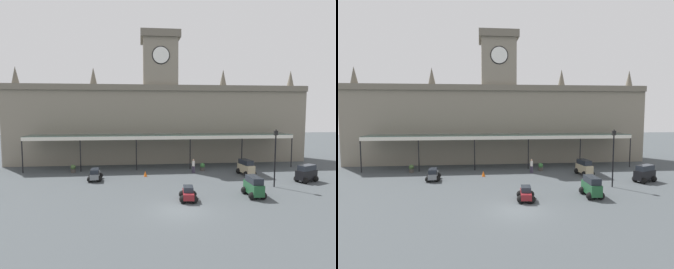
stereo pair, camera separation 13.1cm
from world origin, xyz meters
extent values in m
plane|color=#3F4548|center=(0.00, 0.00, 0.00)|extent=(140.00, 140.00, 0.00)
cube|color=gray|center=(0.00, 20.74, 5.48)|extent=(42.11, 5.49, 10.96)
cube|color=#6C6558|center=(0.00, 17.84, 10.56)|extent=(42.11, 0.30, 0.80)
cube|color=gray|center=(0.00, 20.74, 14.20)|extent=(4.80, 4.80, 6.48)
cube|color=#665F53|center=(0.00, 20.74, 17.94)|extent=(5.50, 5.50, 1.00)
cylinder|color=white|center=(0.00, 18.28, 14.98)|extent=(2.20, 0.12, 2.20)
cylinder|color=black|center=(0.00, 18.32, 14.98)|extent=(2.46, 0.06, 2.46)
cone|color=#5F594E|center=(-20.06, 20.74, 12.26)|extent=(1.10, 1.10, 2.60)
cone|color=#5F594E|center=(-9.48, 20.74, 12.26)|extent=(1.10, 1.10, 2.60)
cone|color=#5F594E|center=(9.48, 20.74, 12.26)|extent=(1.10, 1.10, 2.60)
cone|color=#5F594E|center=(20.06, 20.74, 12.26)|extent=(1.10, 1.10, 2.60)
cube|color=#38564C|center=(0.00, 15.79, 4.27)|extent=(33.93, 3.20, 0.16)
cube|color=silver|center=(0.00, 14.19, 4.07)|extent=(33.93, 0.12, 0.44)
cylinder|color=black|center=(-16.97, 14.34, 2.09)|extent=(0.14, 0.14, 4.19)
cylinder|color=black|center=(-10.18, 14.34, 2.09)|extent=(0.14, 0.14, 4.19)
cylinder|color=black|center=(-3.39, 14.34, 2.09)|extent=(0.14, 0.14, 4.19)
cylinder|color=black|center=(3.39, 14.34, 2.09)|extent=(0.14, 0.14, 4.19)
cylinder|color=black|center=(10.18, 14.34, 2.09)|extent=(0.14, 0.14, 4.19)
cylinder|color=black|center=(16.97, 14.34, 2.09)|extent=(0.14, 0.14, 4.19)
cube|color=slate|center=(-7.74, 9.76, 0.54)|extent=(1.06, 2.31, 0.55)
cube|color=#1E232B|center=(-7.72, 9.56, 1.05)|extent=(0.94, 1.60, 0.45)
sphere|color=black|center=(-8.24, 10.50, 0.32)|extent=(0.64, 0.64, 0.64)
sphere|color=black|center=(-7.34, 10.57, 0.32)|extent=(0.64, 0.64, 0.64)
sphere|color=black|center=(-8.13, 8.96, 0.32)|extent=(0.64, 0.64, 0.64)
sphere|color=black|center=(-7.23, 9.02, 0.32)|extent=(0.64, 0.64, 0.64)
cube|color=#1E512D|center=(6.83, 2.68, 0.74)|extent=(0.95, 2.40, 0.95)
cube|color=#1E232B|center=(6.83, 2.63, 1.50)|extent=(0.90, 1.90, 0.55)
sphere|color=black|center=(6.36, 3.53, 0.32)|extent=(0.64, 0.64, 0.64)
sphere|color=black|center=(7.31, 3.53, 0.32)|extent=(0.64, 0.64, 0.64)
sphere|color=black|center=(6.36, 1.83, 0.32)|extent=(0.64, 0.64, 0.64)
sphere|color=black|center=(7.31, 1.83, 0.32)|extent=(0.64, 0.64, 0.64)
cube|color=tan|center=(9.26, 10.55, 0.74)|extent=(1.31, 2.52, 0.95)
cube|color=#1E232B|center=(9.26, 10.60, 1.50)|extent=(1.19, 2.02, 0.55)
sphere|color=black|center=(9.87, 9.78, 0.32)|extent=(0.64, 0.64, 0.64)
sphere|color=black|center=(8.93, 9.63, 0.32)|extent=(0.64, 0.64, 0.64)
sphere|color=black|center=(9.60, 11.46, 0.32)|extent=(0.64, 0.64, 0.64)
sphere|color=black|center=(8.66, 11.31, 0.32)|extent=(0.64, 0.64, 0.64)
cube|color=maroon|center=(1.01, 2.19, 0.52)|extent=(1.12, 2.14, 0.50)
cube|color=#1E232B|center=(1.01, 2.24, 0.98)|extent=(0.92, 1.19, 0.42)
sphere|color=black|center=(1.36, 1.46, 0.32)|extent=(0.64, 0.64, 0.64)
sphere|color=black|center=(0.49, 1.57, 0.32)|extent=(0.64, 0.64, 0.64)
sphere|color=black|center=(1.52, 2.80, 0.32)|extent=(0.64, 0.64, 0.64)
sphere|color=black|center=(0.65, 2.91, 0.32)|extent=(0.64, 0.64, 0.64)
cube|color=black|center=(14.38, 6.95, 0.74)|extent=(2.58, 1.83, 0.95)
cube|color=#1E232B|center=(14.42, 6.97, 1.50)|extent=(2.10, 1.59, 0.55)
sphere|color=black|center=(13.79, 6.17, 0.32)|extent=(0.64, 0.64, 0.64)
sphere|color=black|center=(13.41, 7.04, 0.32)|extent=(0.64, 0.64, 0.64)
sphere|color=black|center=(15.35, 6.85, 0.32)|extent=(0.64, 0.64, 0.64)
sphere|color=black|center=(14.97, 7.72, 0.32)|extent=(0.64, 0.64, 0.64)
cylinder|color=#3F384C|center=(3.32, 12.24, 0.41)|extent=(0.17, 0.17, 0.82)
cylinder|color=#3F384C|center=(3.47, 12.08, 0.41)|extent=(0.17, 0.17, 0.82)
cylinder|color=silver|center=(3.39, 12.16, 1.13)|extent=(0.34, 0.34, 0.62)
sphere|color=tan|center=(3.39, 12.16, 1.55)|extent=(0.23, 0.23, 0.23)
cylinder|color=black|center=(10.07, 5.36, 2.54)|extent=(0.13, 0.13, 5.07)
cube|color=black|center=(10.07, 5.36, 5.29)|extent=(0.30, 0.30, 0.44)
sphere|color=black|center=(10.07, 5.36, 5.57)|extent=(0.14, 0.14, 0.14)
cone|color=orange|center=(-2.36, 10.93, 0.32)|extent=(0.40, 0.40, 0.64)
cylinder|color=#47423D|center=(4.75, 13.25, 0.21)|extent=(0.56, 0.56, 0.42)
sphere|color=#336933|center=(4.75, 13.25, 0.66)|extent=(0.60, 0.60, 0.60)
cylinder|color=#47423D|center=(-10.97, 13.78, 0.21)|extent=(0.56, 0.56, 0.42)
sphere|color=#3D592F|center=(-10.97, 13.78, 0.66)|extent=(0.60, 0.60, 0.60)
camera|label=1|loc=(-2.90, -19.71, 7.39)|focal=29.37mm
camera|label=2|loc=(-2.77, -19.72, 7.39)|focal=29.37mm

